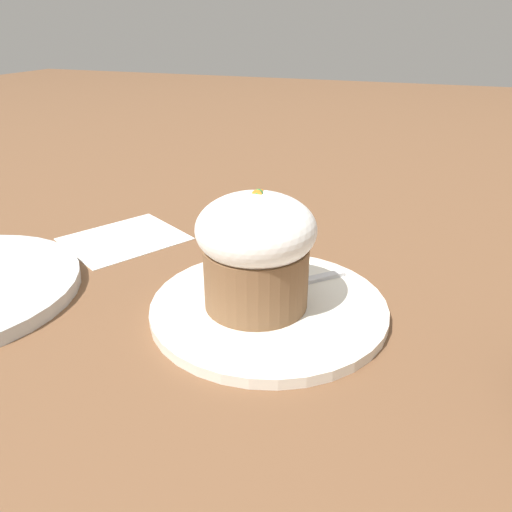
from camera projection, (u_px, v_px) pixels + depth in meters
The scene contains 5 objects.
ground_plane at pixel (269, 312), 0.49m from camera, with size 4.00×4.00×0.00m, color brown.
dessert_plate at pixel (269, 307), 0.49m from camera, with size 0.23×0.23×0.01m.
carrot_cake at pixel (256, 249), 0.46m from camera, with size 0.11×0.11×0.11m.
spoon at pixel (267, 289), 0.50m from camera, with size 0.11×0.11×0.01m.
paper_napkin at pixel (124, 239), 0.65m from camera, with size 0.18×0.17×0.00m.
Camera 1 is at (-0.40, -0.13, 0.26)m, focal length 35.00 mm.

